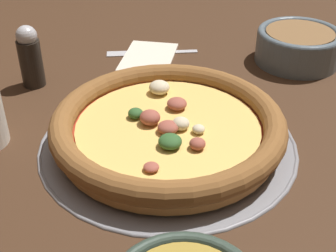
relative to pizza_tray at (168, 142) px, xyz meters
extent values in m
plane|color=#3D2616|center=(0.00, 0.00, 0.00)|extent=(3.00, 3.00, 0.00)
cylinder|color=gray|center=(0.00, 0.00, 0.00)|extent=(0.35, 0.35, 0.00)
torus|color=gray|center=(0.00, 0.00, 0.00)|extent=(0.35, 0.35, 0.01)
cylinder|color=#BC7F42|center=(0.00, 0.00, 0.01)|extent=(0.30, 0.30, 0.02)
torus|color=brown|center=(0.00, 0.00, 0.03)|extent=(0.32, 0.32, 0.03)
cylinder|color=#A32D19|center=(0.00, 0.00, 0.02)|extent=(0.26, 0.26, 0.00)
cylinder|color=#E5B75B|center=(0.00, 0.00, 0.03)|extent=(0.25, 0.25, 0.00)
ellipsoid|color=beige|center=(0.08, 0.05, 0.04)|extent=(0.04, 0.04, 0.02)
ellipsoid|color=#994C3D|center=(-0.01, -0.01, 0.03)|extent=(0.03, 0.03, 0.01)
ellipsoid|color=#994C3D|center=(-0.10, -0.02, 0.03)|extent=(0.02, 0.02, 0.01)
ellipsoid|color=beige|center=(0.00, -0.04, 0.03)|extent=(0.02, 0.02, 0.01)
ellipsoid|color=#2D5628|center=(0.00, 0.05, 0.03)|extent=(0.02, 0.02, 0.01)
ellipsoid|color=beige|center=(0.00, -0.02, 0.03)|extent=(0.03, 0.03, 0.01)
ellipsoid|color=#994C3D|center=(-0.01, 0.02, 0.04)|extent=(0.04, 0.04, 0.02)
ellipsoid|color=beige|center=(0.00, -0.02, 0.04)|extent=(0.03, 0.03, 0.02)
ellipsoid|color=#2D5628|center=(-0.04, -0.02, 0.04)|extent=(0.04, 0.04, 0.02)
ellipsoid|color=#994C3D|center=(0.05, 0.01, 0.04)|extent=(0.04, 0.04, 0.02)
ellipsoid|color=#994C3D|center=(-0.03, -0.05, 0.03)|extent=(0.03, 0.03, 0.01)
cylinder|color=slate|center=(0.33, -0.11, 0.02)|extent=(0.15, 0.15, 0.05)
torus|color=slate|center=(0.33, -0.11, 0.05)|extent=(0.15, 0.15, 0.01)
cylinder|color=brown|center=(0.33, -0.11, 0.05)|extent=(0.12, 0.12, 0.00)
cube|color=beige|center=(0.24, 0.14, 0.00)|extent=(0.15, 0.12, 0.01)
cube|color=#B7B7BC|center=(0.27, 0.13, 0.00)|extent=(0.07, 0.12, 0.00)
cube|color=#B7B7BC|center=(0.23, 0.20, 0.00)|extent=(0.04, 0.05, 0.00)
cylinder|color=black|center=(0.07, 0.28, 0.04)|extent=(0.04, 0.04, 0.08)
sphere|color=#B2B2B7|center=(0.07, 0.28, 0.08)|extent=(0.03, 0.03, 0.03)
camera|label=1|loc=(-0.48, -0.21, 0.38)|focal=50.00mm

